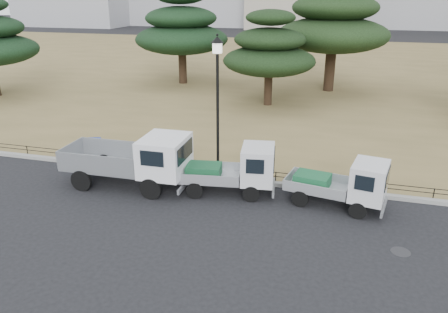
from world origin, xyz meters
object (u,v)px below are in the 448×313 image
(truck_kei_front, at_px, (234,170))
(street_lamp, at_px, (218,84))
(truck_kei_rear, at_px, (343,183))
(truck_large, at_px, (134,158))
(tarp_pile, at_px, (90,149))

(truck_kei_front, bearing_deg, street_lamp, 119.96)
(truck_kei_rear, distance_m, street_lamp, 6.20)
(truck_large, bearing_deg, truck_kei_rear, 1.98)
(street_lamp, distance_m, tarp_pile, 7.24)
(truck_kei_rear, relative_size, tarp_pile, 2.27)
(truck_kei_front, bearing_deg, truck_large, 178.78)
(truck_large, distance_m, street_lamp, 4.47)
(truck_large, xyz_separation_m, truck_kei_front, (4.04, 0.48, -0.25))
(truck_large, height_order, tarp_pile, truck_large)
(truck_large, xyz_separation_m, street_lamp, (2.99, 1.84, 2.78))
(truck_kei_rear, height_order, street_lamp, street_lamp)
(truck_kei_front, relative_size, truck_kei_rear, 1.03)
(tarp_pile, bearing_deg, truck_large, -32.65)
(truck_kei_front, distance_m, tarp_pile, 7.59)
(truck_kei_rear, xyz_separation_m, street_lamp, (-5.18, 1.45, 3.08))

